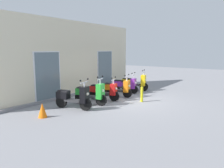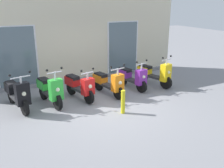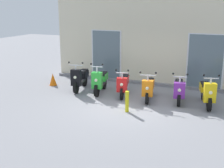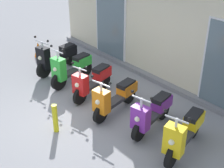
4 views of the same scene
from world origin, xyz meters
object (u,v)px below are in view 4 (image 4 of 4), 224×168
scooter_yellow (184,133)px  traffic_cone (38,49)px  scooter_black (56,57)px  scooter_red (92,80)px  scooter_purple (152,113)px  scooter_green (71,68)px  curb_bollard (55,118)px  scooter_orange (115,97)px

scooter_yellow → traffic_cone: 6.41m
scooter_black → scooter_red: (1.93, -0.06, -0.02)m
scooter_purple → scooter_red: bearing=-176.8°
scooter_green → curb_bollard: size_ratio=2.22×
scooter_purple → scooter_yellow: size_ratio=0.92×
scooter_purple → traffic_cone: (-5.44, 0.07, -0.19)m
scooter_black → traffic_cone: 1.45m
scooter_green → scooter_red: 0.97m
scooter_yellow → traffic_cone: scooter_yellow is taller
scooter_red → scooter_purple: 2.08m
scooter_yellow → scooter_green: bearing=-178.9°
scooter_green → traffic_cone: size_ratio=2.99×
curb_bollard → scooter_purple: bearing=52.2°
scooter_red → scooter_orange: scooter_orange is taller
scooter_black → traffic_cone: scooter_black is taller
scooter_black → traffic_cone: bearing=174.9°
scooter_yellow → curb_bollard: bearing=-144.3°
scooter_red → scooter_yellow: scooter_yellow is taller
scooter_orange → scooter_yellow: 2.03m
scooter_black → curb_bollard: scooter_black is taller
traffic_cone → scooter_green: bearing=-5.2°
scooter_green → scooter_yellow: size_ratio=0.96×
traffic_cone → scooter_purple: bearing=-0.8°
scooter_green → scooter_yellow: scooter_green is taller
scooter_yellow → scooter_purple: bearing=175.9°
traffic_cone → scooter_black: bearing=-5.1°
traffic_cone → curb_bollard: bearing=-23.7°
scooter_orange → curb_bollard: 1.57m
scooter_black → scooter_orange: bearing=-2.5°
scooter_orange → curb_bollard: size_ratio=2.26×
scooter_black → curb_bollard: 3.16m
curb_bollard → scooter_green: bearing=137.4°
traffic_cone → curb_bollard: curb_bollard is taller
scooter_yellow → scooter_orange: bearing=-176.8°
scooter_purple → curb_bollard: scooter_purple is taller
traffic_cone → curb_bollard: size_ratio=0.74×
scooter_black → scooter_green: size_ratio=1.06×
scooter_red → scooter_purple: bearing=3.2°
scooter_red → traffic_cone: size_ratio=2.88×
scooter_red → curb_bollard: bearing=-65.2°
scooter_red → scooter_orange: 1.02m
scooter_orange → scooter_purple: (1.06, 0.18, -0.00)m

